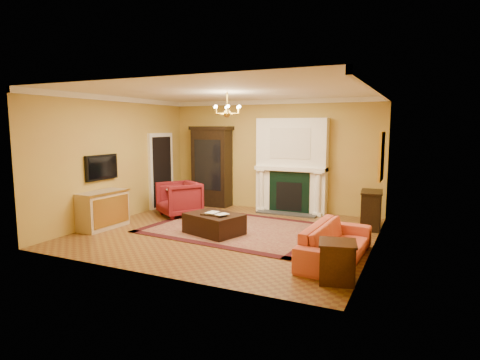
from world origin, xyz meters
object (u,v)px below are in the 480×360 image
Objects in this scene: china_cabinet at (212,168)px; commode at (102,210)px; wingback_armchair at (179,197)px; console_table at (371,211)px; coral_sofa at (336,237)px; end_table at (337,263)px; pedestal_table at (173,199)px; leather_ottoman at (214,224)px.

china_cabinet is 3.55m from commode.
wingback_armchair is 1.17× the size of console_table.
end_table is at bearing -164.28° from coral_sofa.
commode is (-0.87, -1.79, -0.06)m from wingback_armchair.
leather_ottoman is (1.97, -1.36, -0.16)m from pedestal_table.
console_table is (4.64, 0.71, -0.07)m from wingback_armchair.
coral_sofa is at bearing -101.92° from console_table.
end_table is at bearing -10.48° from leather_ottoman.
wingback_armchair is 0.86× the size of commode.
commode reaches higher than coral_sofa.
end_table is (0.22, -0.98, -0.12)m from coral_sofa.
console_table is (4.95, 0.53, 0.03)m from pedestal_table.
commode is 5.23m from coral_sofa.
wingback_armchair is 0.85× the size of leather_ottoman.
china_cabinet is 4.67m from console_table.
china_cabinet is 5.45m from coral_sofa.
china_cabinet reaches higher than commode.
console_table is at bearing 6.11° from pedestal_table.
console_table is at bearing -9.16° from china_cabinet.
china_cabinet is 1.68m from wingback_armchair.
china_cabinet is 6.26m from end_table.
commode is at bearing -161.08° from console_table.
china_cabinet reaches higher than coral_sofa.
end_table is at bearing -96.49° from console_table.
leather_ottoman is (-2.92, 1.57, -0.06)m from end_table.
wingback_armchair is 5.34m from end_table.
end_table is 3.46m from console_table.
wingback_armchair is at bearing -92.26° from china_cabinet.
end_table is at bearing -30.90° from pedestal_table.
wingback_armchair is 0.37m from pedestal_table.
china_cabinet is at bearing 73.38° from pedestal_table.
pedestal_table is 0.31× the size of coral_sofa.
pedestal_table is (-0.31, 0.18, -0.10)m from wingback_armchair.
coral_sofa is at bearing 11.97° from wingback_armchair.
console_table is at bearing 27.70° from commode.
pedestal_table is 5.06m from coral_sofa.
coral_sofa is at bearing -36.55° from china_cabinet.
commode is 0.99× the size of leather_ottoman.
china_cabinet reaches higher than pedestal_table.
wingback_armchair reaches higher than console_table.
end_table is at bearing 3.07° from wingback_armchair.
console_table reaches higher than pedestal_table.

